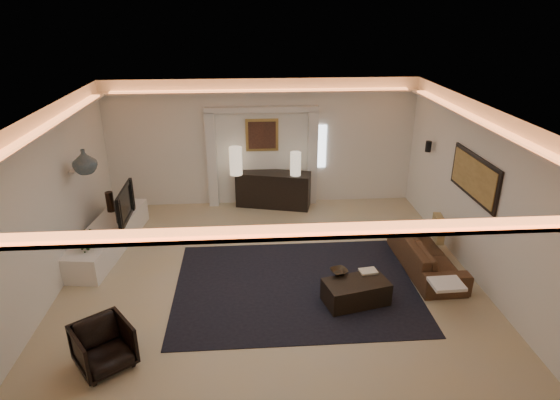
{
  "coord_description": "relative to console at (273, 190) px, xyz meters",
  "views": [
    {
      "loc": [
        -0.35,
        -6.92,
        4.41
      ],
      "look_at": [
        0.2,
        0.6,
        1.25
      ],
      "focal_mm": 30.26,
      "sensor_mm": 36.0,
      "label": 1
    }
  ],
  "objects": [
    {
      "name": "floor",
      "position": [
        -0.24,
        -3.25,
        -0.4
      ],
      "size": [
        7.0,
        7.0,
        0.0
      ],
      "primitive_type": "plane",
      "color": "tan",
      "rests_on": "ground"
    },
    {
      "name": "ceiling",
      "position": [
        -0.24,
        -3.25,
        2.5
      ],
      "size": [
        7.0,
        7.0,
        0.0
      ],
      "primitive_type": "plane",
      "rotation": [
        3.14,
        0.0,
        0.0
      ],
      "color": "white",
      "rests_on": "ground"
    },
    {
      "name": "wall_back",
      "position": [
        -0.24,
        0.25,
        1.05
      ],
      "size": [
        7.0,
        0.0,
        7.0
      ],
      "primitive_type": "plane",
      "rotation": [
        1.57,
        0.0,
        0.0
      ],
      "color": "white",
      "rests_on": "ground"
    },
    {
      "name": "wall_front",
      "position": [
        -0.24,
        -6.75,
        1.05
      ],
      "size": [
        7.0,
        0.0,
        7.0
      ],
      "primitive_type": "plane",
      "rotation": [
        -1.57,
        0.0,
        0.0
      ],
      "color": "white",
      "rests_on": "ground"
    },
    {
      "name": "wall_left",
      "position": [
        -3.74,
        -3.25,
        1.05
      ],
      "size": [
        0.0,
        7.0,
        7.0
      ],
      "primitive_type": "plane",
      "rotation": [
        1.57,
        0.0,
        1.57
      ],
      "color": "white",
      "rests_on": "ground"
    },
    {
      "name": "wall_right",
      "position": [
        3.26,
        -3.25,
        1.05
      ],
      "size": [
        0.0,
        7.0,
        7.0
      ],
      "primitive_type": "plane",
      "rotation": [
        1.57,
        0.0,
        -1.57
      ],
      "color": "white",
      "rests_on": "ground"
    },
    {
      "name": "cove_soffit",
      "position": [
        -0.24,
        -3.25,
        2.22
      ],
      "size": [
        7.0,
        7.0,
        0.04
      ],
      "primitive_type": "cube",
      "color": "silver",
      "rests_on": "ceiling"
    },
    {
      "name": "daylight_slit",
      "position": [
        1.11,
        0.23,
        0.95
      ],
      "size": [
        0.25,
        0.03,
        1.0
      ],
      "primitive_type": "cube",
      "color": "white",
      "rests_on": "wall_back"
    },
    {
      "name": "area_rug",
      "position": [
        0.16,
        -3.45,
        -0.39
      ],
      "size": [
        4.0,
        3.0,
        0.01
      ],
      "primitive_type": "cube",
      "color": "black",
      "rests_on": "ground"
    },
    {
      "name": "pilaster_left",
      "position": [
        -1.39,
        0.15,
        0.7
      ],
      "size": [
        0.22,
        0.2,
        2.2
      ],
      "primitive_type": "cube",
      "color": "silver",
      "rests_on": "ground"
    },
    {
      "name": "pilaster_right",
      "position": [
        0.91,
        0.15,
        0.7
      ],
      "size": [
        0.22,
        0.2,
        2.2
      ],
      "primitive_type": "cube",
      "color": "silver",
      "rests_on": "ground"
    },
    {
      "name": "alcove_header",
      "position": [
        -0.24,
        0.15,
        1.85
      ],
      "size": [
        2.52,
        0.2,
        0.12
      ],
      "primitive_type": "cube",
      "color": "silver",
      "rests_on": "wall_back"
    },
    {
      "name": "painting_frame",
      "position": [
        -0.24,
        0.22,
        1.25
      ],
      "size": [
        0.74,
        0.04,
        0.74
      ],
      "primitive_type": "cube",
      "color": "tan",
      "rests_on": "wall_back"
    },
    {
      "name": "painting_canvas",
      "position": [
        -0.24,
        0.19,
        1.25
      ],
      "size": [
        0.62,
        0.02,
        0.62
      ],
      "primitive_type": "cube",
      "color": "#4C2D1E",
      "rests_on": "wall_back"
    },
    {
      "name": "art_panel_frame",
      "position": [
        3.23,
        -2.95,
        1.3
      ],
      "size": [
        0.04,
        1.64,
        0.74
      ],
      "primitive_type": "cube",
      "color": "black",
      "rests_on": "wall_right"
    },
    {
      "name": "art_panel_gold",
      "position": [
        3.21,
        -2.95,
        1.3
      ],
      "size": [
        0.02,
        1.5,
        0.62
      ],
      "primitive_type": "cube",
      "color": "tan",
      "rests_on": "wall_right"
    },
    {
      "name": "wall_sconce",
      "position": [
        3.14,
        -1.05,
        1.28
      ],
      "size": [
        0.12,
        0.12,
        0.22
      ],
      "primitive_type": "cylinder",
      "color": "black",
      "rests_on": "wall_right"
    },
    {
      "name": "wall_niche",
      "position": [
        -3.68,
        -1.85,
        1.25
      ],
      "size": [
        0.1,
        0.55,
        0.04
      ],
      "primitive_type": "cube",
      "color": "silver",
      "rests_on": "wall_left"
    },
    {
      "name": "console",
      "position": [
        0.0,
        0.0,
        0.0
      ],
      "size": [
        1.76,
        0.93,
        0.84
      ],
      "primitive_type": "cube",
      "rotation": [
        0.0,
        0.0,
        -0.25
      ],
      "color": "black",
      "rests_on": "ground"
    },
    {
      "name": "lamp_left",
      "position": [
        -0.84,
        -0.06,
        0.69
      ],
      "size": [
        0.31,
        0.31,
        0.64
      ],
      "primitive_type": "cylinder",
      "rotation": [
        0.0,
        0.0,
        -0.08
      ],
      "color": "beige",
      "rests_on": "console"
    },
    {
      "name": "lamp_right",
      "position": [
        0.49,
        -0.19,
        0.69
      ],
      "size": [
        0.3,
        0.3,
        0.53
      ],
      "primitive_type": "cylinder",
      "rotation": [
        0.0,
        0.0,
        0.31
      ],
      "color": "beige",
      "rests_on": "console"
    },
    {
      "name": "media_ledge",
      "position": [
        -3.3,
        -1.84,
        -0.18
      ],
      "size": [
        1.03,
        2.78,
        0.51
      ],
      "primitive_type": "cube",
      "rotation": [
        0.0,
        0.0,
        -0.13
      ],
      "color": "white",
      "rests_on": "ground"
    },
    {
      "name": "tv",
      "position": [
        -3.07,
        -1.63,
        0.39
      ],
      "size": [
        1.17,
        0.16,
        0.68
      ],
      "primitive_type": "imported",
      "rotation": [
        0.0,
        0.0,
        1.58
      ],
      "color": "black",
      "rests_on": "media_ledge"
    },
    {
      "name": "figurine",
      "position": [
        -3.39,
        -1.15,
        0.24
      ],
      "size": [
        0.17,
        0.17,
        0.42
      ],
      "primitive_type": "cylinder",
      "rotation": [
        0.0,
        0.0,
        0.13
      ],
      "color": "black",
      "rests_on": "media_ledge"
    },
    {
      "name": "ginger_jar",
      "position": [
        -3.39,
        -2.2,
        1.49
      ],
      "size": [
        0.42,
        0.42,
        0.43
      ],
      "primitive_type": "imported",
      "rotation": [
        0.0,
        0.0,
        -0.01
      ],
      "color": "slate",
      "rests_on": "wall_niche"
    },
    {
      "name": "plant",
      "position": [
        -3.39,
        -2.78,
        -0.0
      ],
      "size": [
        0.54,
        0.54,
        0.79
      ],
      "primitive_type": "imported",
      "rotation": [
        0.0,
        0.0,
        0.26
      ],
      "color": "#11340D",
      "rests_on": "ground"
    },
    {
      "name": "sofa",
      "position": [
        2.54,
        -3.03,
        -0.11
      ],
      "size": [
        2.01,
        0.83,
        0.58
      ],
      "primitive_type": "imported",
      "rotation": [
        0.0,
        0.0,
        1.6
      ],
      "color": "brown",
      "rests_on": "ground"
    },
    {
      "name": "throw_blanket",
      "position": [
        2.32,
        -4.39,
        0.15
      ],
      "size": [
        0.48,
        0.4,
        0.05
      ],
      "primitive_type": "cube",
      "rotation": [
        0.0,
        0.0,
        0.03
      ],
      "color": "beige",
      "rests_on": "sofa"
    },
    {
      "name": "throw_pillow",
      "position": [
        2.91,
        -2.56,
        0.15
      ],
      "size": [
        0.2,
        0.47,
        0.46
      ],
      "primitive_type": "cube",
      "rotation": [
        0.0,
        0.0,
        -0.13
      ],
      "color": "tan",
      "rests_on": "sofa"
    },
    {
      "name": "coffee_table",
      "position": [
        1.06,
        -3.98,
        -0.2
      ],
      "size": [
        1.09,
        0.75,
        0.37
      ],
      "primitive_type": "cube",
      "rotation": [
        0.0,
        0.0,
        0.23
      ],
      "color": "black",
      "rests_on": "ground"
    },
    {
      "name": "bowl",
      "position": [
        0.83,
        -3.71,
        0.04
      ],
      "size": [
        0.34,
        0.34,
        0.07
      ],
      "primitive_type": "imported",
      "rotation": [
        0.0,
        0.0,
        0.3
      ],
      "color": "black",
      "rests_on": "coffee_table"
    },
    {
      "name": "magazine",
      "position": [
        1.31,
        -3.71,
        0.02
      ],
      "size": [
        0.3,
        0.24,
        0.03
      ],
      "primitive_type": "cube",
      "rotation": [
        0.0,
        0.0,
        0.15
      ],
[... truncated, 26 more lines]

